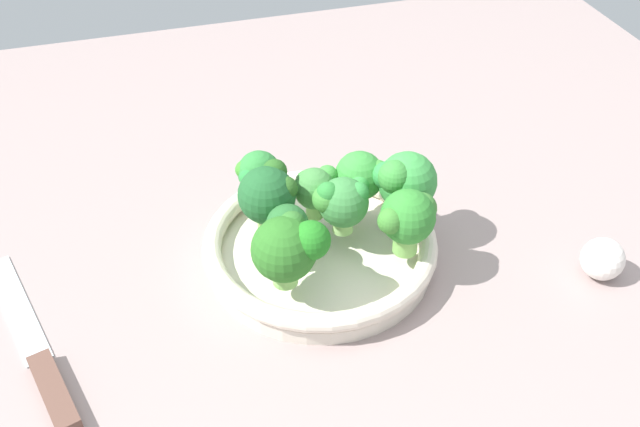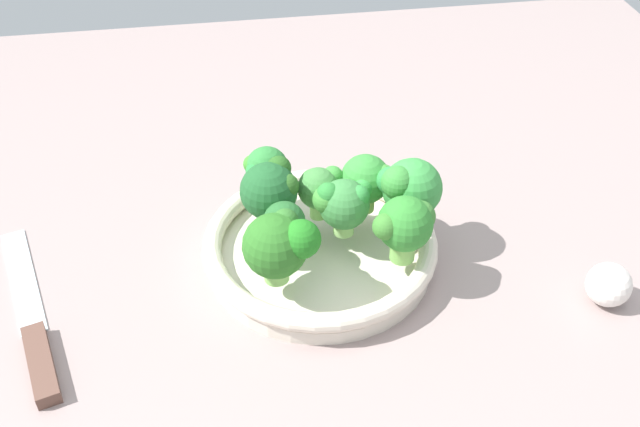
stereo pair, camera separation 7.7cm
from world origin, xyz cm
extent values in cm
cube|color=gray|center=(0.00, 0.00, -1.25)|extent=(130.00, 130.00, 2.50)
cylinder|color=beige|center=(1.00, 2.61, 0.85)|extent=(24.73, 24.73, 1.70)
torus|color=beige|center=(1.00, 2.61, 2.73)|extent=(25.76, 25.76, 2.07)
cylinder|color=#95C870|center=(1.06, -0.01, 4.82)|extent=(2.26, 2.26, 2.11)
sphere|color=#3A823E|center=(1.06, -0.01, 7.66)|extent=(5.47, 5.47, 5.47)
sphere|color=#318C3C|center=(0.53, -1.44, 9.01)|extent=(2.30, 2.30, 2.30)
sphere|color=#419138|center=(1.16, 1.87, 8.44)|extent=(3.03, 3.03, 3.03)
sphere|color=#2E8435|center=(1.13, 1.70, 9.14)|extent=(2.54, 2.54, 2.54)
cylinder|color=#96D56B|center=(-4.94, 7.98, 4.91)|extent=(2.58, 2.58, 2.28)
sphere|color=#2C6D23|center=(-4.94, 7.98, 8.18)|extent=(6.56, 6.56, 6.56)
sphere|color=#217A1E|center=(-5.83, 5.51, 9.50)|extent=(3.90, 3.90, 3.90)
sphere|color=#2F6C28|center=(-3.45, 6.74, 9.85)|extent=(2.69, 2.69, 2.69)
sphere|color=#24712F|center=(-4.58, 5.65, 9.16)|extent=(2.78, 2.78, 2.78)
cylinder|color=#98D166|center=(3.42, 7.74, 5.15)|extent=(2.41, 2.41, 2.76)
sphere|color=#1F592A|center=(3.42, 7.74, 8.55)|extent=(6.22, 6.22, 6.22)
sphere|color=#275B1F|center=(5.09, 6.41, 10.20)|extent=(2.69, 2.69, 2.69)
sphere|color=#2B5E20|center=(2.73, 5.86, 9.55)|extent=(2.61, 2.61, 2.61)
cylinder|color=#85BC4F|center=(4.68, -3.04, 4.98)|extent=(2.28, 2.28, 2.41)
sphere|color=#388D39|center=(4.68, -3.04, 7.98)|extent=(5.52, 5.52, 5.52)
sphere|color=#409039|center=(3.86, -4.65, 8.45)|extent=(3.21, 3.21, 3.21)
sphere|color=green|center=(2.67, -2.28, 8.36)|extent=(2.32, 2.32, 2.32)
cylinder|color=#90C067|center=(8.48, 7.46, 5.07)|extent=(2.09, 2.09, 2.60)
sphere|color=#2F7F38|center=(8.48, 7.46, 7.95)|extent=(4.88, 4.88, 4.88)
sphere|color=#298739|center=(7.42, 8.68, 8.20)|extent=(2.47, 2.47, 2.47)
sphere|color=#3A8E2B|center=(8.83, 9.03, 8.38)|extent=(2.09, 2.09, 2.09)
cylinder|color=#8FD069|center=(4.29, 2.27, 4.94)|extent=(1.95, 1.95, 2.35)
sphere|color=#41843F|center=(4.29, 2.27, 7.61)|extent=(4.61, 4.61, 4.61)
sphere|color=green|center=(5.12, 0.56, 8.42)|extent=(2.36, 2.36, 2.36)
sphere|color=green|center=(5.46, 2.87, 7.98)|extent=(2.33, 2.33, 2.33)
cylinder|color=#85C55C|center=(1.82, -7.52, 4.99)|extent=(2.74, 2.74, 2.43)
sphere|color=green|center=(1.82, -7.52, 8.33)|extent=(6.53, 6.53, 6.53)
sphere|color=#398C37|center=(1.17, -5.71, 9.74)|extent=(3.65, 3.65, 3.65)
sphere|color=#308D3F|center=(2.31, -5.18, 9.26)|extent=(3.03, 3.03, 3.03)
sphere|color=#348D3F|center=(4.08, -8.48, 8.88)|extent=(2.85, 2.85, 2.85)
cylinder|color=#76B754|center=(-0.93, 6.63, 4.99)|extent=(2.20, 2.20, 2.44)
sphere|color=#26622C|center=(-0.93, 6.63, 7.66)|extent=(4.47, 4.47, 4.47)
sphere|color=#2B6923|center=(-1.74, 7.77, 7.93)|extent=(2.33, 2.33, 2.33)
sphere|color=#1F5C2D|center=(-2.42, 6.09, 8.80)|extent=(1.79, 1.79, 1.79)
sphere|color=#255A2D|center=(-2.03, 7.41, 7.92)|extent=(2.16, 2.16, 2.16)
cylinder|color=#7ABA55|center=(-3.92, -5.30, 5.15)|extent=(2.62, 2.62, 2.76)
sphere|color=#32852F|center=(-3.92, -5.30, 8.41)|extent=(5.76, 5.76, 5.76)
sphere|color=#3C812F|center=(-4.72, -3.09, 9.00)|extent=(2.74, 2.74, 2.74)
sphere|color=#3B7D31|center=(-3.53, -6.84, 8.85)|extent=(3.34, 3.34, 3.34)
sphere|color=#3A8E39|center=(-3.38, -6.94, 8.76)|extent=(2.43, 2.43, 2.43)
cube|color=silver|center=(2.86, 34.96, 0.20)|extent=(17.04, 7.29, 0.40)
cube|color=brown|center=(-9.90, 31.21, 0.75)|extent=(9.83, 4.82, 1.50)
sphere|color=white|center=(-9.78, -25.91, 2.34)|extent=(4.68, 4.68, 4.68)
camera|label=1|loc=(-56.02, 19.36, 55.62)|focal=40.77mm
camera|label=2|loc=(-57.71, 11.86, 55.62)|focal=40.77mm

